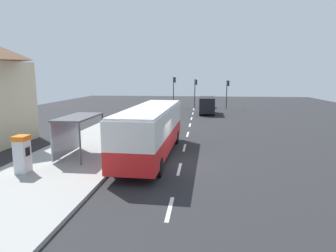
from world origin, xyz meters
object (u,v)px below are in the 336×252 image
(bus, at_px, (152,128))
(recycling_bin_yellow, at_px, (120,141))
(traffic_light_median, at_px, (195,88))
(traffic_light_far_side, at_px, (174,87))
(ticket_machine, at_px, (22,154))
(recycling_bin_blue, at_px, (117,143))
(traffic_light_near_side, at_px, (227,90))
(sedan_near, at_px, (207,103))
(bus_shelter, at_px, (74,125))
(white_van, at_px, (207,104))

(bus, height_order, recycling_bin_yellow, bus)
(traffic_light_median, bearing_deg, traffic_light_far_side, -167.14)
(ticket_machine, xyz_separation_m, recycling_bin_blue, (3.50, 5.04, -0.52))
(recycling_bin_blue, bearing_deg, ticket_machine, -124.76)
(traffic_light_far_side, bearing_deg, traffic_light_near_side, -5.31)
(ticket_machine, bearing_deg, sedan_near, 74.01)
(bus_shelter, bearing_deg, ticket_machine, -110.29)
(recycling_bin_blue, bearing_deg, traffic_light_near_side, 71.46)
(ticket_machine, bearing_deg, traffic_light_far_side, 82.47)
(sedan_near, xyz_separation_m, traffic_light_median, (-1.89, 0.70, 2.33))
(recycling_bin_blue, bearing_deg, bus, -13.49)
(traffic_light_near_side, bearing_deg, traffic_light_far_side, 174.69)
(traffic_light_near_side, bearing_deg, sedan_near, 164.39)
(white_van, distance_m, traffic_light_median, 9.28)
(ticket_machine, relative_size, bus_shelter, 0.48)
(bus, bearing_deg, traffic_light_near_side, 76.27)
(traffic_light_median, height_order, bus_shelter, traffic_light_median)
(traffic_light_near_side, relative_size, bus_shelter, 1.13)
(recycling_bin_blue, height_order, traffic_light_near_side, traffic_light_near_side)
(ticket_machine, xyz_separation_m, traffic_light_median, (8.10, 35.57, 1.95))
(traffic_light_far_side, bearing_deg, bus_shelter, -96.04)
(white_van, relative_size, traffic_light_median, 1.12)
(recycling_bin_blue, distance_m, recycling_bin_yellow, 0.70)
(sedan_near, bearing_deg, traffic_light_far_side, -178.98)
(white_van, distance_m, traffic_light_near_side, 8.21)
(ticket_machine, height_order, traffic_light_far_side, traffic_light_far_side)
(traffic_light_far_side, bearing_deg, ticket_machine, -97.53)
(traffic_light_median, bearing_deg, white_van, -78.63)
(sedan_near, bearing_deg, traffic_light_median, 159.61)
(white_van, height_order, recycling_bin_yellow, white_van)
(bus, bearing_deg, white_van, 80.01)
(ticket_machine, relative_size, recycling_bin_yellow, 2.04)
(traffic_light_near_side, height_order, traffic_light_far_side, traffic_light_far_side)
(sedan_near, relative_size, bus_shelter, 1.12)
(sedan_near, distance_m, traffic_light_median, 3.08)
(traffic_light_median, bearing_deg, sedan_near, -20.39)
(ticket_machine, distance_m, recycling_bin_blue, 6.15)
(recycling_bin_blue, bearing_deg, bus_shelter, -144.67)
(bus, bearing_deg, recycling_bin_blue, 166.51)
(sedan_near, distance_m, traffic_light_near_side, 4.01)
(traffic_light_median, distance_m, bus_shelter, 32.84)
(white_van, relative_size, bus_shelter, 1.31)
(recycling_bin_blue, xyz_separation_m, traffic_light_far_side, (1.10, 29.74, 2.69))
(traffic_light_near_side, distance_m, bus_shelter, 32.76)
(ticket_machine, height_order, traffic_light_median, traffic_light_median)
(ticket_machine, distance_m, bus_shelter, 3.81)
(sedan_near, height_order, traffic_light_median, traffic_light_median)
(traffic_light_far_side, bearing_deg, recycling_bin_blue, -92.12)
(recycling_bin_blue, distance_m, traffic_light_near_side, 30.61)
(white_van, height_order, traffic_light_near_side, traffic_light_near_side)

